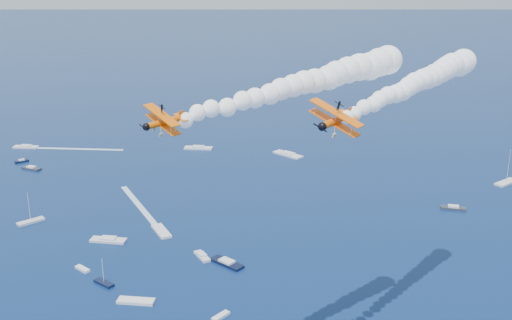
{
  "coord_description": "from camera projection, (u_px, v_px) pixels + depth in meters",
  "views": [
    {
      "loc": [
        -13.45,
        -62.67,
        78.1
      ],
      "look_at": [
        -5.61,
        23.44,
        49.59
      ],
      "focal_mm": 42.79,
      "sensor_mm": 36.0,
      "label": 1
    }
  ],
  "objects": [
    {
      "name": "smoke_trail_lead",
      "position": [
        413.0,
        85.0,
        112.56
      ],
      "size": [
        51.72,
        51.68,
        9.06
      ],
      "primitive_type": null,
      "rotation": [
        0.0,
        0.0,
        3.91
      ],
      "color": "white"
    },
    {
      "name": "spectator_boats",
      "position": [
        230.0,
        230.0,
        183.92
      ],
      "size": [
        214.85,
        185.44,
        0.7
      ],
      "color": "#2F323E",
      "rests_on": "ground"
    },
    {
      "name": "biplane_lead",
      "position": [
        336.0,
        120.0,
        95.17
      ],
      "size": [
        13.38,
        13.68,
        8.97
      ],
      "primitive_type": null,
      "rotation": [
        -0.33,
        0.07,
        3.91
      ],
      "color": "#FF6005"
    },
    {
      "name": "boat_wakes",
      "position": [
        318.0,
        191.0,
        215.49
      ],
      "size": [
        219.51,
        150.91,
        0.04
      ],
      "color": "white",
      "rests_on": "ground"
    },
    {
      "name": "biplane_trail",
      "position": [
        165.0,
        122.0,
        83.15
      ],
      "size": [
        9.78,
        10.44,
        6.43
      ],
      "primitive_type": null,
      "rotation": [
        -0.24,
        0.07,
        3.74
      ],
      "color": "#F46105"
    },
    {
      "name": "smoke_trail_trail",
      "position": [
        298.0,
        85.0,
        97.77
      ],
      "size": [
        51.6,
        48.63,
        9.06
      ],
      "primitive_type": null,
      "rotation": [
        0.0,
        0.0,
        3.74
      ],
      "color": "white"
    }
  ]
}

